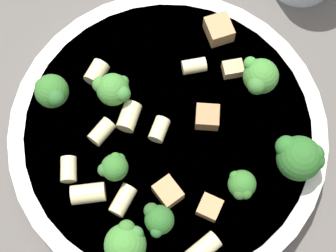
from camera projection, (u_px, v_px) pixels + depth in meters
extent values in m
plane|color=#5B5651|center=(168.00, 140.00, 0.52)|extent=(2.00, 2.00, 0.00)
cylinder|color=silver|center=(168.00, 135.00, 0.51)|extent=(0.28, 0.28, 0.03)
cylinder|color=silver|center=(168.00, 131.00, 0.50)|extent=(0.25, 0.25, 0.01)
torus|color=silver|center=(168.00, 131.00, 0.50)|extent=(0.28, 0.28, 0.00)
cylinder|color=#9EC175|center=(295.00, 164.00, 0.48)|extent=(0.01, 0.01, 0.01)
sphere|color=#2D6B28|center=(299.00, 158.00, 0.46)|extent=(0.04, 0.04, 0.04)
sphere|color=#306429|center=(314.00, 154.00, 0.46)|extent=(0.02, 0.02, 0.02)
sphere|color=#2D6F29|center=(286.00, 147.00, 0.46)|extent=(0.02, 0.02, 0.02)
sphere|color=#296324|center=(315.00, 161.00, 0.46)|extent=(0.02, 0.02, 0.02)
cylinder|color=#84AD60|center=(127.00, 247.00, 0.45)|extent=(0.01, 0.01, 0.01)
sphere|color=#478E38|center=(125.00, 245.00, 0.44)|extent=(0.03, 0.03, 0.03)
sphere|color=#3E7D30|center=(126.00, 228.00, 0.44)|extent=(0.01, 0.01, 0.01)
sphere|color=#3F7F39|center=(136.00, 234.00, 0.43)|extent=(0.01, 0.01, 0.01)
cylinder|color=#93B766|center=(55.00, 97.00, 0.50)|extent=(0.01, 0.01, 0.01)
sphere|color=#387A2D|center=(52.00, 91.00, 0.49)|extent=(0.03, 0.03, 0.03)
sphere|color=#2F6D2E|center=(56.00, 97.00, 0.48)|extent=(0.02, 0.02, 0.02)
sphere|color=#397C2A|center=(42.00, 86.00, 0.48)|extent=(0.01, 0.01, 0.01)
cylinder|color=#9EC175|center=(116.00, 172.00, 0.47)|extent=(0.01, 0.01, 0.01)
sphere|color=#387A2D|center=(115.00, 168.00, 0.46)|extent=(0.02, 0.02, 0.02)
sphere|color=#3A7E2A|center=(116.00, 158.00, 0.46)|extent=(0.01, 0.01, 0.01)
sphere|color=#306F2C|center=(120.00, 159.00, 0.46)|extent=(0.01, 0.01, 0.01)
sphere|color=#386D30|center=(104.00, 170.00, 0.46)|extent=(0.01, 0.01, 0.01)
cylinder|color=#84AD60|center=(160.00, 223.00, 0.46)|extent=(0.01, 0.01, 0.02)
sphere|color=#2D6B28|center=(159.00, 220.00, 0.44)|extent=(0.02, 0.02, 0.02)
sphere|color=#296729|center=(156.00, 232.00, 0.44)|extent=(0.01, 0.01, 0.01)
sphere|color=#2E5D26|center=(152.00, 211.00, 0.44)|extent=(0.01, 0.01, 0.01)
cylinder|color=#93B766|center=(240.00, 188.00, 0.47)|extent=(0.01, 0.01, 0.01)
sphere|color=#387A2D|center=(242.00, 184.00, 0.46)|extent=(0.02, 0.02, 0.02)
sphere|color=#327C28|center=(235.00, 177.00, 0.46)|extent=(0.01, 0.01, 0.01)
sphere|color=#37682B|center=(240.00, 193.00, 0.46)|extent=(0.01, 0.01, 0.01)
sphere|color=#377128|center=(246.00, 193.00, 0.45)|extent=(0.01, 0.01, 0.01)
cylinder|color=#9EC175|center=(114.00, 96.00, 0.50)|extent=(0.01, 0.01, 0.01)
sphere|color=#478E38|center=(113.00, 90.00, 0.49)|extent=(0.03, 0.03, 0.03)
sphere|color=#48893A|center=(100.00, 85.00, 0.49)|extent=(0.01, 0.01, 0.01)
sphere|color=#418638|center=(123.00, 94.00, 0.48)|extent=(0.01, 0.01, 0.01)
sphere|color=#3E7F36|center=(123.00, 82.00, 0.49)|extent=(0.01, 0.01, 0.01)
cylinder|color=#9EC175|center=(258.00, 84.00, 0.50)|extent=(0.01, 0.01, 0.01)
sphere|color=#478E38|center=(261.00, 76.00, 0.49)|extent=(0.03, 0.03, 0.03)
sphere|color=#449238|center=(250.00, 63.00, 0.48)|extent=(0.01, 0.01, 0.01)
sphere|color=#407F35|center=(257.00, 85.00, 0.48)|extent=(0.02, 0.02, 0.02)
cylinder|color=beige|center=(88.00, 193.00, 0.47)|extent=(0.03, 0.02, 0.02)
cylinder|color=beige|center=(69.00, 169.00, 0.47)|extent=(0.02, 0.02, 0.01)
cylinder|color=beige|center=(203.00, 249.00, 0.45)|extent=(0.03, 0.03, 0.02)
cylinder|color=beige|center=(97.00, 73.00, 0.50)|extent=(0.03, 0.03, 0.02)
cylinder|color=beige|center=(129.00, 116.00, 0.49)|extent=(0.03, 0.03, 0.02)
cylinder|color=beige|center=(160.00, 132.00, 0.49)|extent=(0.02, 0.02, 0.01)
cylinder|color=beige|center=(194.00, 66.00, 0.51)|extent=(0.02, 0.01, 0.01)
cylinder|color=beige|center=(102.00, 132.00, 0.49)|extent=(0.03, 0.02, 0.01)
cylinder|color=beige|center=(123.00, 200.00, 0.47)|extent=(0.03, 0.03, 0.01)
cube|color=tan|center=(168.00, 192.00, 0.47)|extent=(0.02, 0.03, 0.02)
cube|color=#A87A4C|center=(209.00, 122.00, 0.49)|extent=(0.03, 0.03, 0.02)
cube|color=tan|center=(233.00, 69.00, 0.51)|extent=(0.02, 0.02, 0.01)
cube|color=tan|center=(210.00, 208.00, 0.46)|extent=(0.02, 0.03, 0.01)
cube|color=tan|center=(219.00, 29.00, 0.52)|extent=(0.02, 0.03, 0.02)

